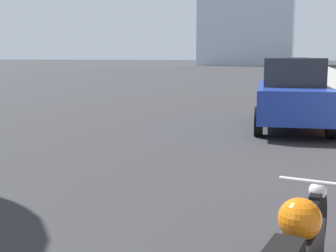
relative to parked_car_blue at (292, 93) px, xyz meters
name	(u,v)px	position (x,y,z in m)	size (l,w,h in m)	color
sidewalk	(333,78)	(2.63, 27.75, -0.82)	(3.18, 240.00, 0.15)	gray
parked_car_blue	(292,93)	(0.00, 0.00, 0.00)	(2.04, 4.65, 1.79)	#1E3899
parked_car_silver	(299,76)	(0.07, 12.81, -0.07)	(1.94, 3.87, 1.64)	#BCBCC1
parked_car_white	(296,69)	(-0.21, 24.78, -0.04)	(2.07, 4.08, 1.72)	silver
parked_car_green	(299,66)	(-0.14, 35.27, -0.05)	(2.05, 4.12, 1.67)	#1E6B33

